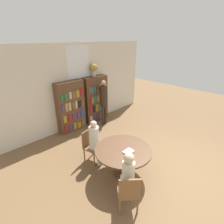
% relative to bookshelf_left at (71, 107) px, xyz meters
% --- Properties ---
extents(ground_plane, '(16.00, 16.00, 0.00)m').
position_rel_bookshelf_left_xyz_m(ground_plane, '(0.56, -3.78, -0.90)').
color(ground_plane, brown).
extents(wall_back, '(6.40, 0.07, 3.00)m').
position_rel_bookshelf_left_xyz_m(wall_back, '(0.56, 0.19, 0.61)').
color(wall_back, beige).
rests_on(wall_back, ground_plane).
extents(bookshelf_left, '(1.01, 0.34, 1.80)m').
position_rel_bookshelf_left_xyz_m(bookshelf_left, '(0.00, 0.00, 0.00)').
color(bookshelf_left, brown).
rests_on(bookshelf_left, ground_plane).
extents(bookshelf_right, '(1.01, 0.34, 1.80)m').
position_rel_bookshelf_left_xyz_m(bookshelf_right, '(1.13, -0.00, -0.00)').
color(bookshelf_right, brown).
rests_on(bookshelf_right, ground_plane).
extents(flower_vase, '(0.29, 0.29, 0.46)m').
position_rel_bookshelf_left_xyz_m(flower_vase, '(1.10, 0.00, 1.19)').
color(flower_vase, '#B7AD9E').
rests_on(flower_vase, bookshelf_right).
extents(reading_table, '(1.35, 1.35, 0.72)m').
position_rel_bookshelf_left_xyz_m(reading_table, '(-0.38, -2.83, -0.28)').
color(reading_table, brown).
rests_on(reading_table, ground_plane).
extents(chair_near_camera, '(0.56, 0.56, 0.88)m').
position_rel_bookshelf_left_xyz_m(chair_near_camera, '(-1.06, -3.58, -0.41)').
color(chair_near_camera, brown).
rests_on(chair_near_camera, ground_plane).
extents(chair_left_side, '(0.47, 0.47, 0.88)m').
position_rel_bookshelf_left_xyz_m(chair_left_side, '(-0.59, -1.84, -0.41)').
color(chair_left_side, brown).
rests_on(chair_left_side, ground_plane).
extents(seated_reader_left, '(0.32, 0.39, 1.23)m').
position_rel_bookshelf_left_xyz_m(seated_reader_left, '(-0.55, -2.01, -0.21)').
color(seated_reader_left, beige).
rests_on(seated_reader_left, ground_plane).
extents(seated_reader_right, '(0.39, 0.40, 1.25)m').
position_rel_bookshelf_left_xyz_m(seated_reader_right, '(-0.94, -3.44, -0.19)').
color(seated_reader_right, beige).
rests_on(seated_reader_right, ground_plane).
extents(librarian_standing, '(0.28, 0.55, 1.73)m').
position_rel_bookshelf_left_xyz_m(librarian_standing, '(1.12, -0.50, 0.15)').
color(librarian_standing, '#332319').
rests_on(librarian_standing, ground_plane).
extents(open_book_on_table, '(0.24, 0.18, 0.03)m').
position_rel_bookshelf_left_xyz_m(open_book_on_table, '(-0.38, -2.99, -0.16)').
color(open_book_on_table, silver).
rests_on(open_book_on_table, reading_table).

